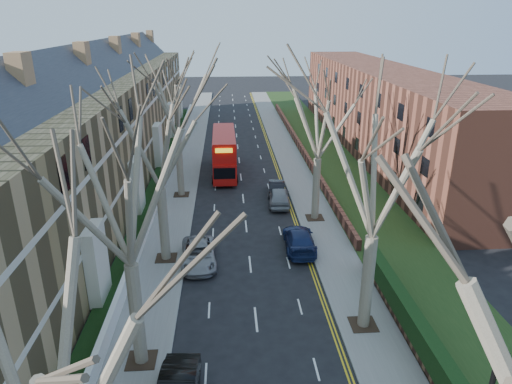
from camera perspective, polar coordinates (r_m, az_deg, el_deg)
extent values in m
cube|color=slate|center=(53.36, -8.59, 3.88)|extent=(3.00, 102.00, 0.12)
cube|color=slate|center=(53.67, 4.31, 4.16)|extent=(3.00, 102.00, 0.12)
cube|color=olive|center=(45.86, -19.51, 6.50)|extent=(9.00, 78.00, 10.00)
cube|color=#2B2D34|center=(44.86, -20.45, 13.92)|extent=(4.67, 78.00, 4.67)
cube|color=silver|center=(45.23, -13.83, 4.94)|extent=(0.12, 78.00, 0.35)
cube|color=silver|center=(44.43, -14.22, 9.27)|extent=(0.12, 78.00, 0.35)
cube|color=brown|center=(58.96, 15.21, 9.96)|extent=(8.00, 54.00, 10.00)
cube|color=brown|center=(57.58, 5.47, 5.82)|extent=(0.35, 54.00, 0.90)
cube|color=white|center=(45.81, -11.43, 1.55)|extent=(0.30, 78.00, 1.00)
cube|color=#1C3714|center=(54.44, 9.02, 4.30)|extent=(6.00, 102.00, 0.06)
cube|color=black|center=(12.85, 28.18, -17.05)|extent=(0.18, 0.50, 0.22)
cylinder|color=#726351|center=(22.38, -14.70, -14.62)|extent=(0.64, 0.64, 5.25)
cube|color=#2D2116|center=(23.97, -14.10, -19.71)|extent=(1.40, 1.40, 0.05)
cylinder|color=#726351|center=(30.99, -11.47, -4.00)|extent=(0.64, 0.64, 5.07)
cube|color=#2D2116|center=(32.12, -11.15, -8.09)|extent=(1.40, 1.40, 0.05)
cylinder|color=#726351|center=(42.09, -9.50, 3.00)|extent=(0.60, 0.60, 5.25)
cube|color=#2D2116|center=(42.95, -9.29, -0.32)|extent=(1.40, 1.40, 0.05)
cylinder|color=#726351|center=(24.65, 13.74, -10.92)|extent=(0.64, 0.64, 5.25)
cube|color=#2D2116|center=(26.10, 13.24, -15.80)|extent=(1.40, 1.40, 0.05)
cylinder|color=#726351|center=(36.91, 7.53, 0.38)|extent=(0.60, 0.60, 5.07)
cube|color=#2D2116|center=(37.86, 7.35, -3.20)|extent=(1.40, 1.40, 0.05)
cube|color=#BB110D|center=(48.43, -3.96, 3.91)|extent=(2.39, 10.17, 2.03)
cube|color=#BB110D|center=(47.90, -4.02, 6.13)|extent=(2.39, 9.66, 1.85)
cube|color=black|center=(48.31, -3.98, 4.39)|extent=(2.41, 9.36, 0.83)
cube|color=black|center=(47.87, -4.02, 6.24)|extent=(2.40, 9.16, 0.83)
imported|color=gray|center=(31.08, -7.17, -7.72)|extent=(2.57, 5.05, 1.37)
imported|color=#16224D|center=(32.79, 5.44, -5.94)|extent=(2.24, 5.14, 1.47)
imported|color=gray|center=(40.24, 2.88, -0.56)|extent=(2.09, 4.66, 1.55)
imported|color=black|center=(42.74, 2.59, 0.62)|extent=(1.79, 4.21, 1.35)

